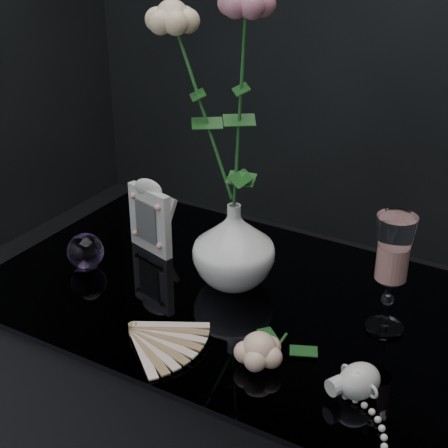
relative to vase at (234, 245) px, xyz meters
The scene contains 8 objects.
vase is the anchor object (origin of this frame).
wine_glass 0.30m from the vase, ahead, with size 0.07×0.07×0.21m, color white, non-canonical shape.
picture_frame 0.21m from the vase, behind, with size 0.12×0.09×0.16m, color silver, non-canonical shape.
paperweight 0.30m from the vase, 160.71° to the right, with size 0.07×0.07×0.07m, color #AA7CC9, non-canonical shape.
paper_fan 0.25m from the vase, 104.57° to the right, with size 0.26×0.20×0.03m, color beige, non-canonical shape.
loose_rose 0.26m from the vase, 51.15° to the right, with size 0.13×0.17×0.06m, color beige, non-canonical shape.
pearl_jar 0.38m from the vase, 30.20° to the right, with size 0.19×0.20×0.06m, color silver, non-canonical shape.
roses 0.29m from the vase, behind, with size 0.23×0.10×0.44m.
Camera 1 is at (0.47, -0.90, 1.45)m, focal length 55.00 mm.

